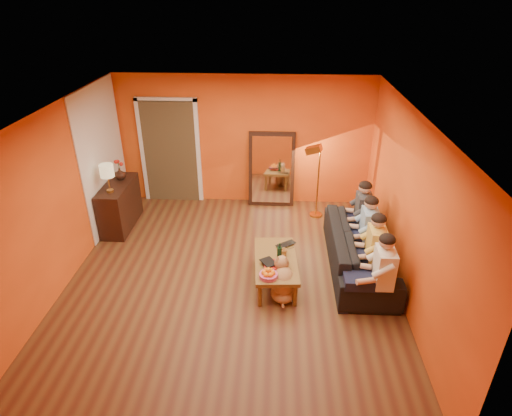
# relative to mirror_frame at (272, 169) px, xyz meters

# --- Properties ---
(room_shell) EXTENTS (5.00, 5.50, 2.60)m
(room_shell) POSITION_rel_mirror_frame_xyz_m (-0.55, -2.26, 0.54)
(room_shell) COLOR brown
(room_shell) RESTS_ON ground
(white_accent) EXTENTS (0.02, 1.90, 2.58)m
(white_accent) POSITION_rel_mirror_frame_xyz_m (-3.04, -0.88, 0.54)
(white_accent) COLOR white
(white_accent) RESTS_ON wall_left
(doorway_recess) EXTENTS (1.06, 0.30, 2.10)m
(doorway_recess) POSITION_rel_mirror_frame_xyz_m (-2.05, 0.20, 0.29)
(doorway_recess) COLOR #3F2D19
(doorway_recess) RESTS_ON floor
(door_jamb_left) EXTENTS (0.08, 0.06, 2.20)m
(door_jamb_left) POSITION_rel_mirror_frame_xyz_m (-2.62, 0.08, 0.29)
(door_jamb_left) COLOR white
(door_jamb_left) RESTS_ON wall_back
(door_jamb_right) EXTENTS (0.08, 0.06, 2.20)m
(door_jamb_right) POSITION_rel_mirror_frame_xyz_m (-1.48, 0.08, 0.29)
(door_jamb_right) COLOR white
(door_jamb_right) RESTS_ON wall_back
(door_header) EXTENTS (1.22, 0.06, 0.08)m
(door_header) POSITION_rel_mirror_frame_xyz_m (-2.05, 0.08, 1.36)
(door_header) COLOR white
(door_header) RESTS_ON wall_back
(mirror_frame) EXTENTS (0.92, 0.27, 1.51)m
(mirror_frame) POSITION_rel_mirror_frame_xyz_m (0.00, 0.00, 0.00)
(mirror_frame) COLOR black
(mirror_frame) RESTS_ON floor
(mirror_glass) EXTENTS (0.78, 0.21, 1.35)m
(mirror_glass) POSITION_rel_mirror_frame_xyz_m (0.00, -0.04, 0.00)
(mirror_glass) COLOR white
(mirror_glass) RESTS_ON mirror_frame
(sideboard) EXTENTS (0.44, 1.18, 0.85)m
(sideboard) POSITION_rel_mirror_frame_xyz_m (-2.79, -1.08, -0.34)
(sideboard) COLOR black
(sideboard) RESTS_ON floor
(table_lamp) EXTENTS (0.24, 0.24, 0.51)m
(table_lamp) POSITION_rel_mirror_frame_xyz_m (-2.79, -1.38, 0.34)
(table_lamp) COLOR beige
(table_lamp) RESTS_ON sideboard
(sofa) EXTENTS (2.32, 0.91, 0.68)m
(sofa) POSITION_rel_mirror_frame_xyz_m (1.45, -2.19, -0.42)
(sofa) COLOR black
(sofa) RESTS_ON floor
(coffee_table) EXTENTS (0.70, 1.26, 0.42)m
(coffee_table) POSITION_rel_mirror_frame_xyz_m (0.13, -2.66, -0.55)
(coffee_table) COLOR brown
(coffee_table) RESTS_ON floor
(floor_lamp) EXTENTS (0.36, 0.32, 1.44)m
(floor_lamp) POSITION_rel_mirror_frame_xyz_m (0.89, -0.50, -0.04)
(floor_lamp) COLOR gold
(floor_lamp) RESTS_ON floor
(dog) EXTENTS (0.40, 0.58, 0.65)m
(dog) POSITION_rel_mirror_frame_xyz_m (0.24, -3.01, -0.43)
(dog) COLOR #A8764B
(dog) RESTS_ON floor
(person_far_left) EXTENTS (0.70, 0.44, 1.22)m
(person_far_left) POSITION_rel_mirror_frame_xyz_m (1.58, -3.19, -0.15)
(person_far_left) COLOR beige
(person_far_left) RESTS_ON sofa
(person_mid_left) EXTENTS (0.70, 0.44, 1.22)m
(person_mid_left) POSITION_rel_mirror_frame_xyz_m (1.58, -2.64, -0.15)
(person_mid_left) COLOR gold
(person_mid_left) RESTS_ON sofa
(person_mid_right) EXTENTS (0.70, 0.44, 1.22)m
(person_mid_right) POSITION_rel_mirror_frame_xyz_m (1.58, -2.09, -0.15)
(person_mid_right) COLOR #7C9FC0
(person_mid_right) RESTS_ON sofa
(person_far_right) EXTENTS (0.70, 0.44, 1.22)m
(person_far_right) POSITION_rel_mirror_frame_xyz_m (1.58, -1.54, -0.15)
(person_far_right) COLOR #2F3034
(person_far_right) RESTS_ON sofa
(fruit_bowl) EXTENTS (0.26, 0.26, 0.16)m
(fruit_bowl) POSITION_rel_mirror_frame_xyz_m (0.03, -3.11, -0.26)
(fruit_bowl) COLOR #BF4377
(fruit_bowl) RESTS_ON coffee_table
(wine_bottle) EXTENTS (0.07, 0.07, 0.31)m
(wine_bottle) POSITION_rel_mirror_frame_xyz_m (0.18, -2.71, -0.18)
(wine_bottle) COLOR black
(wine_bottle) RESTS_ON coffee_table
(tumbler) EXTENTS (0.11, 0.11, 0.10)m
(tumbler) POSITION_rel_mirror_frame_xyz_m (0.25, -2.54, -0.29)
(tumbler) COLOR #B27F3F
(tumbler) RESTS_ON coffee_table
(laptop) EXTENTS (0.39, 0.36, 0.03)m
(laptop) POSITION_rel_mirror_frame_xyz_m (0.31, -2.31, -0.33)
(laptop) COLOR black
(laptop) RESTS_ON coffee_table
(book_lower) EXTENTS (0.23, 0.26, 0.02)m
(book_lower) POSITION_rel_mirror_frame_xyz_m (-0.05, -2.86, -0.33)
(book_lower) COLOR black
(book_lower) RESTS_ON coffee_table
(book_mid) EXTENTS (0.21, 0.27, 0.02)m
(book_mid) POSITION_rel_mirror_frame_xyz_m (-0.04, -2.85, -0.31)
(book_mid) COLOR red
(book_mid) RESTS_ON book_lower
(book_upper) EXTENTS (0.28, 0.30, 0.02)m
(book_upper) POSITION_rel_mirror_frame_xyz_m (-0.05, -2.87, -0.29)
(book_upper) COLOR black
(book_upper) RESTS_ON book_mid
(vase) EXTENTS (0.20, 0.20, 0.21)m
(vase) POSITION_rel_mirror_frame_xyz_m (-2.79, -0.83, 0.20)
(vase) COLOR black
(vase) RESTS_ON sideboard
(flowers) EXTENTS (0.17, 0.17, 0.39)m
(flowers) POSITION_rel_mirror_frame_xyz_m (-2.79, -0.83, 0.41)
(flowers) COLOR red
(flowers) RESTS_ON vase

